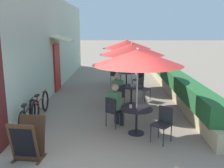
{
  "coord_description": "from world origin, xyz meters",
  "views": [
    {
      "loc": [
        0.29,
        -4.74,
        2.73
      ],
      "look_at": [
        0.15,
        3.16,
        1.0
      ],
      "focal_mm": 40.0,
      "sensor_mm": 36.0,
      "label": 1
    }
  ],
  "objects_px": {
    "patio_table_far": "(126,76)",
    "coffee_cup_far": "(128,72)",
    "patio_umbrella_mid": "(132,49)",
    "cafe_chair_near_left": "(113,110)",
    "patio_table_mid": "(131,91)",
    "seated_patron_near_left": "(116,103)",
    "patio_umbrella_far": "(127,44)",
    "seated_patron_mid_left": "(116,90)",
    "bicycle_leaning": "(28,116)",
    "bicycle_second": "(41,105)",
    "coffee_cup_near": "(131,106)",
    "cafe_chair_far_right": "(139,78)",
    "cafe_chair_far_left": "(115,74)",
    "menu_board": "(28,140)",
    "cafe_chair_mid_right": "(142,87)",
    "cafe_chair_near_right": "(163,121)",
    "patio_table_near": "(137,115)",
    "patio_umbrella_near": "(138,57)",
    "cafe_chair_mid_left": "(119,95)"
  },
  "relations": [
    {
      "from": "patio_table_far",
      "to": "coffee_cup_far",
      "type": "xyz_separation_m",
      "value": [
        0.09,
        -0.06,
        0.22
      ]
    },
    {
      "from": "patio_umbrella_mid",
      "to": "patio_table_far",
      "type": "bearing_deg",
      "value": 91.24
    },
    {
      "from": "cafe_chair_near_left",
      "to": "patio_table_mid",
      "type": "distance_m",
      "value": 2.3
    },
    {
      "from": "seated_patron_near_left",
      "to": "patio_umbrella_far",
      "type": "bearing_deg",
      "value": 125.99
    },
    {
      "from": "seated_patron_near_left",
      "to": "coffee_cup_far",
      "type": "distance_m",
      "value": 5.06
    },
    {
      "from": "patio_table_mid",
      "to": "seated_patron_mid_left",
      "type": "distance_m",
      "value": 0.78
    },
    {
      "from": "patio_umbrella_far",
      "to": "bicycle_leaning",
      "type": "height_order",
      "value": "patio_umbrella_far"
    },
    {
      "from": "bicycle_second",
      "to": "coffee_cup_near",
      "type": "bearing_deg",
      "value": -24.99
    },
    {
      "from": "coffee_cup_near",
      "to": "cafe_chair_far_right",
      "type": "relative_size",
      "value": 0.1
    },
    {
      "from": "cafe_chair_far_left",
      "to": "menu_board",
      "type": "xyz_separation_m",
      "value": [
        -1.79,
        -7.5,
        -0.07
      ]
    },
    {
      "from": "patio_table_mid",
      "to": "cafe_chair_far_right",
      "type": "relative_size",
      "value": 0.97
    },
    {
      "from": "seated_patron_near_left",
      "to": "bicycle_second",
      "type": "distance_m",
      "value": 2.55
    },
    {
      "from": "patio_umbrella_far",
      "to": "bicycle_second",
      "type": "bearing_deg",
      "value": -123.95
    },
    {
      "from": "cafe_chair_mid_right",
      "to": "menu_board",
      "type": "distance_m",
      "value": 5.47
    },
    {
      "from": "patio_umbrella_mid",
      "to": "cafe_chair_mid_right",
      "type": "height_order",
      "value": "patio_umbrella_mid"
    },
    {
      "from": "seated_patron_mid_left",
      "to": "cafe_chair_far_left",
      "type": "xyz_separation_m",
      "value": [
        -0.09,
        4.0,
        -0.17
      ]
    },
    {
      "from": "seated_patron_near_left",
      "to": "seated_patron_mid_left",
      "type": "distance_m",
      "value": 1.6
    },
    {
      "from": "bicycle_leaning",
      "to": "cafe_chair_near_left",
      "type": "bearing_deg",
      "value": -3.02
    },
    {
      "from": "cafe_chair_far_left",
      "to": "patio_umbrella_far",
      "type": "bearing_deg",
      "value": 5.73
    },
    {
      "from": "patio_table_mid",
      "to": "bicycle_leaning",
      "type": "xyz_separation_m",
      "value": [
        -3.04,
        -2.31,
        -0.17
      ]
    },
    {
      "from": "seated_patron_near_left",
      "to": "cafe_chair_near_right",
      "type": "distance_m",
      "value": 1.53
    },
    {
      "from": "cafe_chair_mid_right",
      "to": "coffee_cup_near",
      "type": "bearing_deg",
      "value": 32.4
    },
    {
      "from": "patio_table_near",
      "to": "patio_table_mid",
      "type": "xyz_separation_m",
      "value": [
        0.02,
        2.65,
        0.0
      ]
    },
    {
      "from": "bicycle_second",
      "to": "patio_umbrella_far",
      "type": "bearing_deg",
      "value": 55.29
    },
    {
      "from": "patio_umbrella_near",
      "to": "patio_table_far",
      "type": "bearing_deg",
      "value": 90.47
    },
    {
      "from": "bicycle_second",
      "to": "seated_patron_near_left",
      "type": "bearing_deg",
      "value": -18.59
    },
    {
      "from": "cafe_chair_mid_left",
      "to": "menu_board",
      "type": "xyz_separation_m",
      "value": [
        -1.96,
        -3.43,
        -0.07
      ]
    },
    {
      "from": "cafe_chair_far_left",
      "to": "cafe_chair_mid_left",
      "type": "bearing_deg",
      "value": -40.67
    },
    {
      "from": "patio_umbrella_near",
      "to": "cafe_chair_mid_left",
      "type": "distance_m",
      "value": 2.6
    },
    {
      "from": "patio_table_far",
      "to": "bicycle_second",
      "type": "distance_m",
      "value": 5.2
    },
    {
      "from": "cafe_chair_mid_left",
      "to": "patio_umbrella_mid",
      "type": "bearing_deg",
      "value": 5.73
    },
    {
      "from": "cafe_chair_near_right",
      "to": "patio_table_mid",
      "type": "distance_m",
      "value": 3.16
    },
    {
      "from": "patio_table_near",
      "to": "patio_table_far",
      "type": "bearing_deg",
      "value": 90.47
    },
    {
      "from": "cafe_chair_near_left",
      "to": "menu_board",
      "type": "bearing_deg",
      "value": -92.84
    },
    {
      "from": "cafe_chair_far_right",
      "to": "patio_umbrella_mid",
      "type": "bearing_deg",
      "value": 125.23
    },
    {
      "from": "seated_patron_near_left",
      "to": "cafe_chair_mid_right",
      "type": "bearing_deg",
      "value": 110.78
    },
    {
      "from": "menu_board",
      "to": "seated_patron_mid_left",
      "type": "bearing_deg",
      "value": 68.14
    },
    {
      "from": "seated_patron_mid_left",
      "to": "bicycle_second",
      "type": "xyz_separation_m",
      "value": [
        -2.42,
        -0.82,
        -0.32
      ]
    },
    {
      "from": "patio_umbrella_near",
      "to": "bicycle_second",
      "type": "relative_size",
      "value": 1.27
    },
    {
      "from": "cafe_chair_mid_right",
      "to": "patio_table_far",
      "type": "bearing_deg",
      "value": -123.47
    },
    {
      "from": "seated_patron_near_left",
      "to": "menu_board",
      "type": "distance_m",
      "value": 2.68
    },
    {
      "from": "patio_table_near",
      "to": "bicycle_leaning",
      "type": "height_order",
      "value": "bicycle_leaning"
    },
    {
      "from": "bicycle_second",
      "to": "bicycle_leaning",
      "type": "bearing_deg",
      "value": -95.22
    },
    {
      "from": "cafe_chair_near_left",
      "to": "coffee_cup_far",
      "type": "relative_size",
      "value": 9.67
    },
    {
      "from": "patio_umbrella_near",
      "to": "patio_table_mid",
      "type": "bearing_deg",
      "value": 89.61
    },
    {
      "from": "patio_table_near",
      "to": "patio_umbrella_near",
      "type": "bearing_deg",
      "value": 63.43
    },
    {
      "from": "cafe_chair_near_left",
      "to": "cafe_chair_far_right",
      "type": "bearing_deg",
      "value": 117.76
    },
    {
      "from": "menu_board",
      "to": "cafe_chair_near_left",
      "type": "bearing_deg",
      "value": 51.88
    },
    {
      "from": "seated_patron_near_left",
      "to": "patio_table_far",
      "type": "relative_size",
      "value": 1.48
    },
    {
      "from": "patio_table_near",
      "to": "patio_umbrella_far",
      "type": "bearing_deg",
      "value": 90.47
    }
  ]
}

